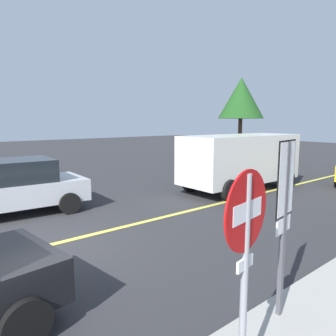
{
  "coord_description": "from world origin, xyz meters",
  "views": [
    {
      "loc": [
        -2.1,
        -6.98,
        2.76
      ],
      "look_at": [
        3.5,
        -0.28,
        1.48
      ],
      "focal_mm": 34.48,
      "sensor_mm": 36.0,
      "label": 1
    }
  ],
  "objects_px": {
    "stop_sign": "(245,249)",
    "speed_limit_sign": "(285,199)",
    "car_silver_approaching": "(11,187)",
    "white_van": "(241,158)",
    "tree_left_verge": "(241,98)"
  },
  "relations": [
    {
      "from": "stop_sign",
      "to": "white_van",
      "type": "bearing_deg",
      "value": 37.64
    },
    {
      "from": "stop_sign",
      "to": "white_van",
      "type": "height_order",
      "value": "stop_sign"
    },
    {
      "from": "car_silver_approaching",
      "to": "stop_sign",
      "type": "bearing_deg",
      "value": -90.39
    },
    {
      "from": "speed_limit_sign",
      "to": "car_silver_approaching",
      "type": "xyz_separation_m",
      "value": [
        -1.36,
        7.97,
        -0.94
      ]
    },
    {
      "from": "white_van",
      "to": "car_silver_approaching",
      "type": "distance_m",
      "value": 8.34
    },
    {
      "from": "white_van",
      "to": "tree_left_verge",
      "type": "relative_size",
      "value": 0.97
    },
    {
      "from": "stop_sign",
      "to": "speed_limit_sign",
      "type": "distance_m",
      "value": 1.49
    },
    {
      "from": "stop_sign",
      "to": "tree_left_verge",
      "type": "xyz_separation_m",
      "value": [
        14.28,
        11.09,
        2.54
      ]
    },
    {
      "from": "white_van",
      "to": "car_silver_approaching",
      "type": "xyz_separation_m",
      "value": [
        -8.04,
        2.17,
        -0.45
      ]
    },
    {
      "from": "stop_sign",
      "to": "car_silver_approaching",
      "type": "height_order",
      "value": "stop_sign"
    },
    {
      "from": "speed_limit_sign",
      "to": "tree_left_verge",
      "type": "distance_m",
      "value": 16.86
    },
    {
      "from": "white_van",
      "to": "car_silver_approaching",
      "type": "bearing_deg",
      "value": 164.89
    },
    {
      "from": "stop_sign",
      "to": "white_van",
      "type": "xyz_separation_m",
      "value": [
        8.1,
        6.25,
        -0.33
      ]
    },
    {
      "from": "white_van",
      "to": "tree_left_verge",
      "type": "height_order",
      "value": "tree_left_verge"
    },
    {
      "from": "tree_left_verge",
      "to": "car_silver_approaching",
      "type": "bearing_deg",
      "value": -169.35
    }
  ]
}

